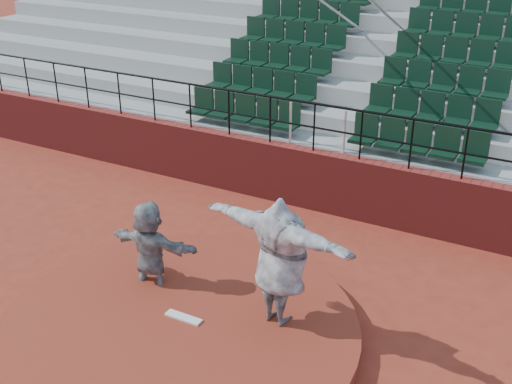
% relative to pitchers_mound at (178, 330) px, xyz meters
% --- Properties ---
extents(ground, '(90.00, 90.00, 0.00)m').
position_rel_pitchers_mound_xyz_m(ground, '(0.00, 0.00, -0.12)').
color(ground, maroon).
rests_on(ground, ground).
extents(pitchers_mound, '(5.50, 5.50, 0.25)m').
position_rel_pitchers_mound_xyz_m(pitchers_mound, '(0.00, 0.00, 0.00)').
color(pitchers_mound, maroon).
rests_on(pitchers_mound, ground).
extents(pitching_rubber, '(0.60, 0.15, 0.03)m').
position_rel_pitchers_mound_xyz_m(pitching_rubber, '(0.00, 0.15, 0.14)').
color(pitching_rubber, white).
rests_on(pitching_rubber, pitchers_mound).
extents(boundary_wall, '(24.00, 0.30, 1.30)m').
position_rel_pitchers_mound_xyz_m(boundary_wall, '(0.00, 5.00, 0.53)').
color(boundary_wall, maroon).
rests_on(boundary_wall, ground).
extents(wall_railing, '(24.04, 0.05, 1.03)m').
position_rel_pitchers_mound_xyz_m(wall_railing, '(0.00, 5.00, 1.90)').
color(wall_railing, black).
rests_on(wall_railing, boundary_wall).
extents(seating_deck, '(24.00, 5.97, 4.63)m').
position_rel_pitchers_mound_xyz_m(seating_deck, '(0.00, 8.65, 1.31)').
color(seating_deck, '#9A9994').
rests_on(seating_deck, ground).
extents(pitcher, '(2.63, 1.14, 2.07)m').
position_rel_pitchers_mound_xyz_m(pitcher, '(1.30, 0.82, 1.16)').
color(pitcher, black).
rests_on(pitcher, pitchers_mound).
extents(fielder, '(1.61, 0.61, 1.70)m').
position_rel_pitchers_mound_xyz_m(fielder, '(-1.05, 0.78, 0.72)').
color(fielder, black).
rests_on(fielder, ground).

